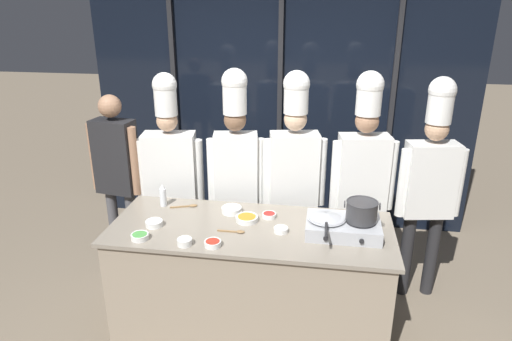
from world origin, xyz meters
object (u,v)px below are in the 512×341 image
at_px(frying_pan, 327,216).
at_px(chef_pastry, 363,169).
at_px(person_guest, 117,168).
at_px(chef_apprentice, 430,176).
at_px(prep_bowl_garlic, 281,229).
at_px(prep_bowl_rice, 232,209).
at_px(serving_spoon_slotted, 189,206).
at_px(portable_stove, 343,227).
at_px(chef_line, 294,167).
at_px(stock_pot, 362,211).
at_px(prep_bowl_scallions, 140,236).
at_px(prep_bowl_chili_flakes, 213,243).
at_px(chef_head, 170,167).
at_px(prep_bowl_bell_pepper, 269,215).
at_px(squeeze_bottle_clear, 163,195).
at_px(prep_bowl_onion, 154,223).
at_px(prep_bowl_bean_sprouts, 185,241).
at_px(chef_sous, 236,162).
at_px(serving_spoon_solid, 236,231).
at_px(prep_bowl_carrots, 247,218).

height_order(frying_pan, chef_pastry, chef_pastry).
xyz_separation_m(person_guest, chef_apprentice, (2.68, 0.06, 0.06)).
relative_size(prep_bowl_garlic, prep_bowl_rice, 0.66).
bearing_deg(serving_spoon_slotted, portable_stove, -12.10).
height_order(serving_spoon_slotted, chef_line, chef_line).
xyz_separation_m(stock_pot, prep_bowl_scallions, (-1.51, -0.30, -0.16)).
relative_size(prep_bowl_chili_flakes, chef_head, 0.06).
xyz_separation_m(prep_bowl_bell_pepper, chef_head, (-0.95, 0.51, 0.15)).
height_order(prep_bowl_rice, chef_head, chef_head).
relative_size(squeeze_bottle_clear, prep_bowl_bell_pepper, 1.71).
distance_m(prep_bowl_onion, prep_bowl_scallions, 0.20).
xyz_separation_m(prep_bowl_rice, chef_line, (0.45, 0.46, 0.21)).
distance_m(portable_stove, squeeze_bottle_clear, 1.44).
height_order(portable_stove, prep_bowl_scallions, portable_stove).
bearing_deg(serving_spoon_slotted, prep_bowl_bean_sprouts, -75.97).
height_order(chef_sous, chef_line, chef_sous).
height_order(serving_spoon_solid, chef_head, chef_head).
relative_size(stock_pot, prep_bowl_scallions, 1.97).
bearing_deg(chef_head, prep_bowl_rice, 135.76).
bearing_deg(prep_bowl_bean_sprouts, chef_apprentice, 29.79).
bearing_deg(serving_spoon_slotted, chef_head, 124.76).
distance_m(prep_bowl_garlic, person_guest, 1.69).
height_order(person_guest, chef_head, chef_head).
bearing_deg(prep_bowl_bell_pepper, prep_bowl_onion, -161.54).
bearing_deg(prep_bowl_bell_pepper, stock_pot, -14.40).
height_order(prep_bowl_chili_flakes, chef_line, chef_line).
bearing_deg(serving_spoon_solid, chef_head, 133.73).
bearing_deg(prep_bowl_carrots, prep_bowl_chili_flakes, -112.19).
height_order(prep_bowl_bean_sprouts, chef_line, chef_line).
distance_m(prep_bowl_carrots, prep_bowl_chili_flakes, 0.43).
distance_m(frying_pan, prep_bowl_garlic, 0.34).
height_order(serving_spoon_slotted, chef_head, chef_head).
bearing_deg(frying_pan, prep_bowl_garlic, -172.16).
distance_m(prep_bowl_garlic, serving_spoon_slotted, 0.83).
bearing_deg(chef_pastry, prep_bowl_onion, 17.43).
distance_m(prep_bowl_carrots, serving_spoon_solid, 0.19).
height_order(prep_bowl_garlic, serving_spoon_slotted, prep_bowl_garlic).
bearing_deg(prep_bowl_rice, chef_head, 144.26).
bearing_deg(prep_bowl_scallions, serving_spoon_slotted, 71.94).
distance_m(prep_bowl_chili_flakes, chef_sous, 0.99).
relative_size(prep_bowl_carrots, prep_bowl_scallions, 1.36).
height_order(squeeze_bottle_clear, prep_bowl_garlic, squeeze_bottle_clear).
relative_size(serving_spoon_solid, chef_sous, 0.10).
distance_m(prep_bowl_carrots, prep_bowl_bell_pepper, 0.18).
bearing_deg(prep_bowl_onion, serving_spoon_slotted, 66.57).
bearing_deg(chef_head, chef_sous, 168.05).
relative_size(squeeze_bottle_clear, serving_spoon_solid, 0.94).
height_order(serving_spoon_solid, chef_pastry, chef_pastry).
bearing_deg(prep_bowl_rice, chef_apprentice, 16.76).
bearing_deg(prep_bowl_onion, prep_bowl_scallions, -97.70).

